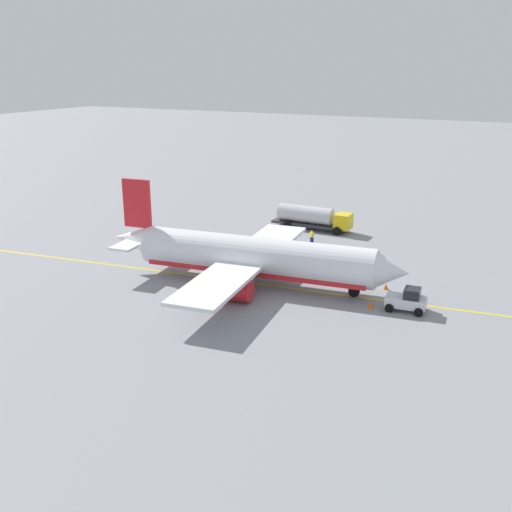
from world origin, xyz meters
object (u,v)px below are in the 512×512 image
at_px(fuel_tanker, 313,217).
at_px(safety_cone_nose, 371,305).
at_px(airplane, 252,257).
at_px(refueling_worker, 312,237).
at_px(safety_cone_wingtip, 386,287).
at_px(pushback_tug, 407,300).

bearing_deg(fuel_tanker, safety_cone_nose, -57.04).
relative_size(airplane, refueling_worker, 18.70).
distance_m(fuel_tanker, safety_cone_wingtip, 23.44).
height_order(refueling_worker, safety_cone_nose, refueling_worker).
distance_m(airplane, safety_cone_wingtip, 13.77).
xyz_separation_m(airplane, fuel_tanker, (-2.31, 22.47, -1.07)).
height_order(pushback_tug, refueling_worker, pushback_tug).
bearing_deg(fuel_tanker, airplane, -84.14).
xyz_separation_m(airplane, refueling_worker, (0.16, 16.12, -1.98)).
height_order(airplane, safety_cone_wingtip, airplane).
relative_size(pushback_tug, safety_cone_nose, 5.59).
bearing_deg(fuel_tanker, pushback_tug, -50.87).
distance_m(fuel_tanker, refueling_worker, 6.87).
bearing_deg(fuel_tanker, refueling_worker, -68.80).
height_order(airplane, refueling_worker, airplane).
relative_size(airplane, safety_cone_nose, 47.65).
xyz_separation_m(refueling_worker, safety_cone_wingtip, (12.59, -11.55, -0.54)).
bearing_deg(pushback_tug, refueling_worker, 134.49).
height_order(fuel_tanker, safety_cone_nose, fuel_tanker).
bearing_deg(safety_cone_nose, airplane, 176.09).
relative_size(airplane, safety_cone_wingtip, 56.94).
distance_m(pushback_tug, refueling_worker, 22.47).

